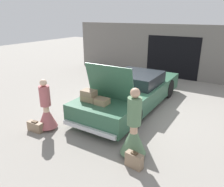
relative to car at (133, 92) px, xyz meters
name	(u,v)px	position (x,y,z in m)	size (l,w,h in m)	color
ground_plane	(132,106)	(0.00, -0.01, -0.57)	(40.00, 40.00, 0.00)	gray
garage_wall_back	(173,52)	(0.00, 4.71, 0.82)	(12.00, 0.14, 2.80)	slate
car	(133,92)	(0.00, 0.00, 0.00)	(1.90, 5.42, 1.88)	#336047
person_left	(46,112)	(-1.39, -2.90, -0.02)	(0.58, 0.58, 1.55)	beige
person_right	(134,133)	(1.39, -2.76, 0.05)	(0.63, 0.63, 1.73)	tan
suitcase_beside_left_person	(35,127)	(-1.57, -3.22, -0.42)	(0.51, 0.20, 0.33)	#8C7259
suitcase_beside_right_person	(134,160)	(1.62, -3.15, -0.39)	(0.43, 0.22, 0.39)	#8C7259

